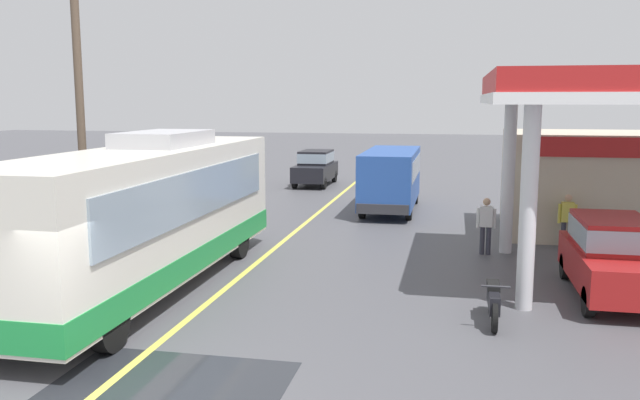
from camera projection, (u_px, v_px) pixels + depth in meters
name	position (u px, v px, depth m)	size (l,w,h in m)	color
ground	(332.00, 201.00, 29.12)	(120.00, 120.00, 0.00)	#4C4C51
lane_divider_stripe	(307.00, 221.00, 24.28)	(0.16, 50.00, 0.01)	#D8CC4C
wet_puddle_patch	(161.00, 392.00, 10.08)	(3.71, 3.13, 0.01)	#26282D
coach_bus_main	(149.00, 217.00, 15.47)	(2.60, 11.04, 3.69)	silver
gas_station_roadside	(633.00, 161.00, 19.69)	(9.10, 11.95, 5.10)	#B21E1E
car_at_pump	(612.00, 253.00, 14.86)	(1.70, 4.20, 1.82)	maroon
minibus_opposing_lane	(391.00, 175.00, 26.53)	(2.04, 6.13, 2.44)	#264C9E
motorcycle_parked_forecourt	(493.00, 301.00, 13.23)	(0.55, 1.80, 0.92)	black
pedestrian_near_pump	(567.00, 218.00, 19.73)	(0.55, 0.22, 1.66)	#33333F
pedestrian_by_shop	(486.00, 223.00, 18.99)	(0.55, 0.22, 1.66)	#33333F
car_trailing_behind_bus	(316.00, 166.00, 34.61)	(1.70, 4.20, 1.82)	black
utility_pole_roadside	(80.00, 99.00, 19.14)	(1.80, 0.24, 8.57)	brown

